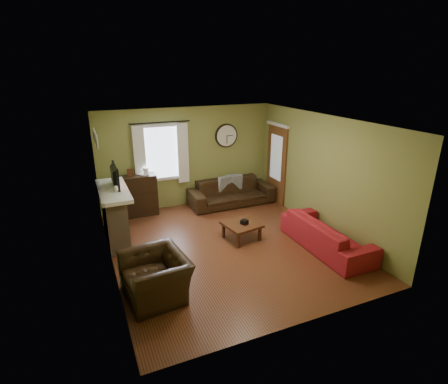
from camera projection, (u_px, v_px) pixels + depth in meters
name	position (u px, v px, depth m)	size (l,w,h in m)	color
floor	(227.00, 245.00, 7.35)	(4.60, 5.20, 0.00)	#5E2F1A
ceiling	(228.00, 121.00, 6.47)	(4.60, 5.20, 0.00)	white
wall_left	(106.00, 204.00, 6.06)	(0.00, 5.20, 2.60)	olive
wall_right	(322.00, 174.00, 7.77)	(0.00, 5.20, 2.60)	olive
wall_back	(187.00, 157.00, 9.16)	(4.60, 0.00, 2.60)	olive
wall_front	(306.00, 245.00, 4.67)	(4.60, 0.00, 2.60)	olive
fireplace	(115.00, 217.00, 7.38)	(0.40, 1.40, 1.10)	tan
firebox	(125.00, 226.00, 7.54)	(0.04, 0.60, 0.55)	black
mantel	(113.00, 191.00, 7.19)	(0.58, 1.60, 0.08)	white
tv	(112.00, 179.00, 7.26)	(0.60, 0.08, 0.35)	black
tv_screen	(116.00, 176.00, 7.27)	(0.02, 0.62, 0.36)	#994C3F
medallion_left	(97.00, 141.00, 6.43)	(0.28, 0.28, 0.03)	white
medallion_mid	(96.00, 138.00, 6.74)	(0.28, 0.28, 0.03)	white
medallion_right	(94.00, 135.00, 7.04)	(0.28, 0.28, 0.03)	white
window_pane	(161.00, 153.00, 8.81)	(1.00, 0.02, 1.30)	silver
curtain_rod	(160.00, 122.00, 8.47)	(0.03, 0.03, 1.50)	black
curtain_left	(140.00, 158.00, 8.54)	(0.28, 0.04, 1.55)	white
curtain_right	(183.00, 153.00, 8.95)	(0.28, 0.04, 1.55)	white
wall_clock	(227.00, 136.00, 9.35)	(0.64, 0.06, 0.64)	white
door	(276.00, 165.00, 9.44)	(0.05, 0.90, 2.10)	brown
bookshelf	(139.00, 196.00, 8.69)	(0.87, 0.37, 1.04)	black
book	(141.00, 179.00, 8.53)	(0.18, 0.24, 0.02)	#492614
sofa_brown	(231.00, 192.00, 9.48)	(2.28, 0.89, 0.67)	black
pillow_left	(235.00, 182.00, 9.62)	(0.42, 0.13, 0.42)	gray
pillow_right	(225.00, 183.00, 9.51)	(0.41, 0.12, 0.41)	gray
sofa_red	(326.00, 234.00, 7.15)	(2.16, 0.85, 0.63)	maroon
armchair	(156.00, 276.00, 5.64)	(1.09, 0.96, 0.71)	black
coffee_table	(241.00, 231.00, 7.57)	(0.70, 0.70, 0.37)	#492614
tissue_box	(244.00, 223.00, 7.45)	(0.13, 0.13, 0.10)	black
wine_glass_a	(117.00, 193.00, 6.67)	(0.07, 0.07, 0.19)	white
wine_glass_b	(116.00, 191.00, 6.73)	(0.07, 0.07, 0.21)	white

